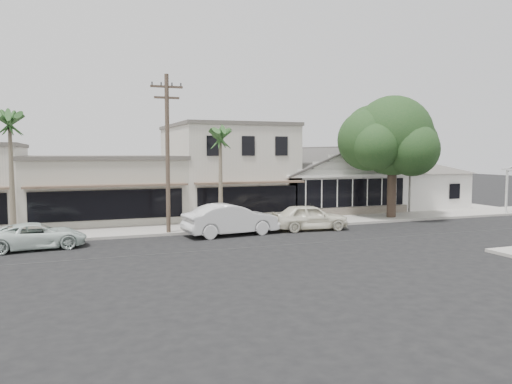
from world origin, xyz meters
name	(u,v)px	position (x,y,z in m)	size (l,w,h in m)	color
ground	(355,240)	(0.00, 0.00, 0.00)	(140.00, 140.00, 0.00)	black
sidewalk_north	(180,229)	(-8.00, 6.75, 0.07)	(90.00, 3.50, 0.15)	#9E9991
corner_shop	(325,178)	(5.00, 12.47, 2.62)	(10.40, 8.60, 5.10)	white
side_cottage	(417,190)	(13.20, 11.50, 1.50)	(6.00, 6.00, 3.00)	white
row_building_near	(226,171)	(-3.00, 13.50, 3.25)	(8.00, 10.00, 6.50)	#BDB8AA
row_building_midnear	(103,189)	(-12.00, 13.50, 2.10)	(10.00, 10.00, 4.20)	#BBB8A8
utility_pole	(167,150)	(-9.00, 5.20, 4.79)	(1.80, 0.24, 9.00)	brown
car_0	(310,217)	(-0.71, 3.98, 0.78)	(1.85, 4.60, 1.57)	white
car_1	(231,220)	(-5.71, 3.90, 0.89)	(1.87, 5.38, 1.77)	silver
car_2	(37,236)	(-15.75, 3.41, 0.64)	(2.11, 4.58, 1.27)	silver
shade_tree	(390,138)	(6.82, 6.60, 5.65)	(7.73, 6.99, 8.58)	#4E3B2F
palm_east	(220,138)	(-5.51, 6.54, 5.57)	(2.20, 2.20, 6.52)	#726651
palm_mid	(10,124)	(-17.00, 6.03, 6.15)	(2.25, 2.25, 7.17)	#726651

